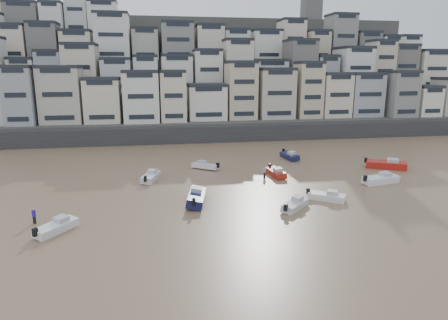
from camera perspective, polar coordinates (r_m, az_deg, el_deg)
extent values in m
cube|color=#38383A|center=(88.24, -2.70, 3.71)|extent=(140.00, 3.00, 3.50)
cube|color=#4C4C47|center=(95.76, -0.25, 4.62)|extent=(140.00, 14.00, 4.00)
cube|color=#4C4C47|center=(107.14, -1.33, 7.14)|extent=(140.00, 14.00, 10.00)
cube|color=#4C4C47|center=(118.66, -2.22, 9.65)|extent=(140.00, 14.00, 18.00)
cube|color=#4C4C47|center=(130.38, -2.96, 11.72)|extent=(140.00, 16.00, 26.00)
cube|color=#4C4C47|center=(144.25, -3.66, 13.03)|extent=(140.00, 18.00, 32.00)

